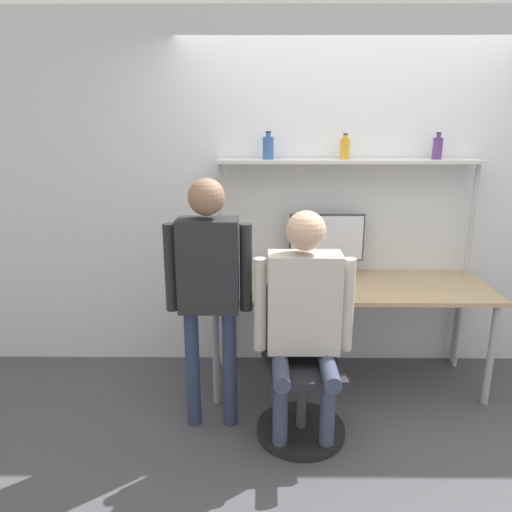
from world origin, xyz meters
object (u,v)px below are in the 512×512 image
object	(u,v)px
monitor	(327,241)
person_seated	(304,309)
laptop	(290,284)
office_chair	(301,390)
bottle_amber	(345,148)
bottle_purple	(437,148)
bottle_blue	(268,147)
cell_phone	(329,293)
person_standing	(209,276)

from	to	relation	value
monitor	person_seated	size ratio (longest dim) A/B	0.39
laptop	office_chair	world-z (taller)	laptop
bottle_amber	person_seated	bearing A→B (deg)	-110.87
bottle_purple	bottle_blue	bearing A→B (deg)	180.00
monitor	person_seated	world-z (taller)	person_seated
monitor	person_seated	xyz separation A→B (m)	(-0.24, -0.90, -0.18)
cell_phone	person_seated	bearing A→B (deg)	-113.96
cell_phone	office_chair	world-z (taller)	office_chair
bottle_blue	bottle_amber	size ratio (longest dim) A/B	1.08
bottle_blue	bottle_purple	bearing A→B (deg)	-0.00
person_seated	cell_phone	bearing A→B (deg)	66.04
bottle_amber	cell_phone	bearing A→B (deg)	-107.36
monitor	person_standing	size ratio (longest dim) A/B	0.35
person_seated	bottle_purple	bearing A→B (deg)	41.96
bottle_amber	person_standing	bearing A→B (deg)	-139.40
person_standing	bottle_purple	xyz separation A→B (m)	(1.58, 0.79, 0.71)
person_standing	bottle_amber	bearing A→B (deg)	40.60
cell_phone	bottle_blue	distance (m)	1.13
person_seated	bottle_amber	distance (m)	1.30
laptop	bottle_amber	distance (m)	1.05
cell_phone	bottle_amber	size ratio (longest dim) A/B	0.83
cell_phone	bottle_purple	xyz separation A→B (m)	(0.80, 0.43, 0.95)
monitor	bottle_amber	xyz separation A→B (m)	(0.10, 0.01, 0.69)
person_standing	monitor	bearing A→B (deg)	43.78
cell_phone	person_seated	world-z (taller)	person_seated
person_seated	bottle_purple	size ratio (longest dim) A/B	7.64
monitor	bottle_amber	distance (m)	0.70
office_chair	person_seated	distance (m)	0.57
monitor	bottle_amber	world-z (taller)	bottle_amber
bottle_purple	monitor	bearing A→B (deg)	-179.45
laptop	bottle_amber	xyz separation A→B (m)	(0.40, 0.39, 0.89)
laptop	office_chair	size ratio (longest dim) A/B	0.30
office_chair	person_standing	xyz separation A→B (m)	(-0.57, 0.08, 0.73)
laptop	person_standing	size ratio (longest dim) A/B	0.17
person_standing	laptop	bearing A→B (deg)	37.59
monitor	person_seated	bearing A→B (deg)	-104.99
cell_phone	monitor	bearing A→B (deg)	85.88
cell_phone	laptop	bearing A→B (deg)	170.48
monitor	person_standing	world-z (taller)	person_standing
office_chair	person_seated	size ratio (longest dim) A/B	0.65
laptop	office_chair	xyz separation A→B (m)	(0.05, -0.47, -0.54)
cell_phone	bottle_purple	world-z (taller)	bottle_purple
person_standing	person_seated	bearing A→B (deg)	-11.67
office_chair	bottle_blue	size ratio (longest dim) A/B	4.81
person_standing	bottle_blue	distance (m)	1.12
office_chair	bottle_purple	world-z (taller)	bottle_purple
monitor	cell_phone	xyz separation A→B (m)	(-0.03, -0.43, -0.26)
monitor	cell_phone	distance (m)	0.50
person_seated	person_standing	xyz separation A→B (m)	(-0.57, 0.12, 0.16)
bottle_amber	bottle_purple	bearing A→B (deg)	0.00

